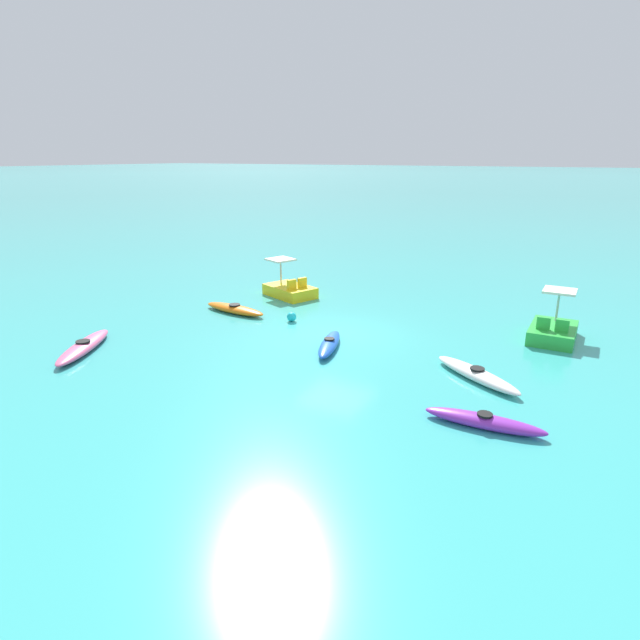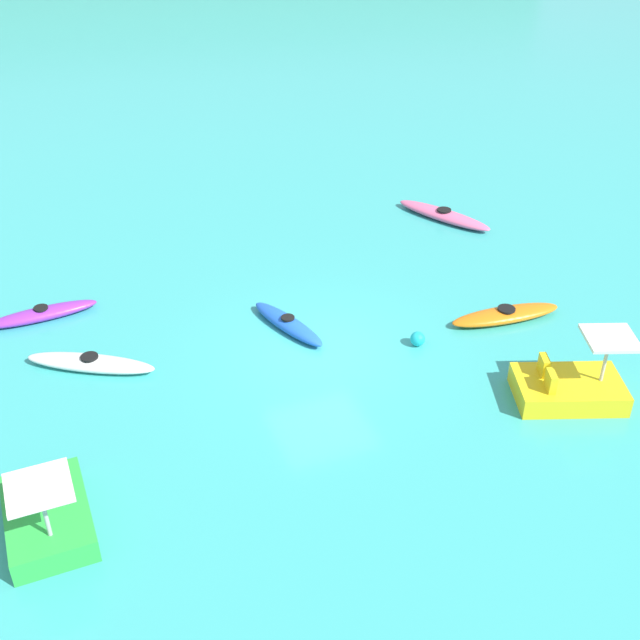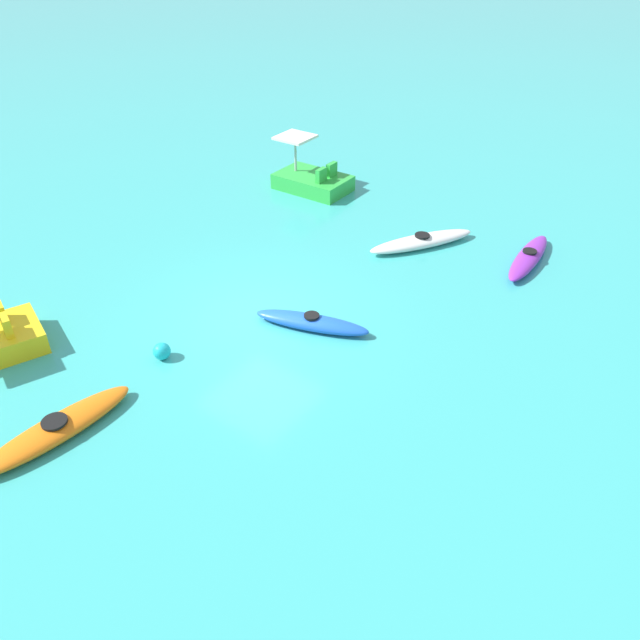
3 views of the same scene
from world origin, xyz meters
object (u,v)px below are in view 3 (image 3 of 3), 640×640
(kayak_purple, at_px, (529,257))
(buoy_cyan, at_px, (162,351))
(kayak_orange, at_px, (57,429))
(kayak_white, at_px, (422,241))
(kayak_blue, at_px, (312,322))
(pedal_boat_green, at_px, (312,180))

(kayak_purple, distance_m, buoy_cyan, 9.90)
(kayak_purple, height_order, buoy_cyan, buoy_cyan)
(kayak_orange, relative_size, kayak_white, 1.01)
(buoy_cyan, bearing_deg, kayak_white, 165.30)
(kayak_blue, bearing_deg, kayak_orange, -17.58)
(kayak_white, bearing_deg, kayak_purple, 107.32)
(kayak_white, height_order, pedal_boat_green, pedal_boat_green)
(kayak_orange, height_order, kayak_purple, same)
(kayak_blue, height_order, kayak_purple, same)
(kayak_blue, bearing_deg, kayak_white, 178.63)
(pedal_boat_green, height_order, buoy_cyan, pedal_boat_green)
(kayak_purple, bearing_deg, kayak_orange, -22.14)
(kayak_orange, distance_m, kayak_white, 10.67)
(kayak_blue, distance_m, kayak_purple, 6.55)
(kayak_orange, xyz_separation_m, kayak_purple, (-11.37, 4.62, -0.00))
(kayak_blue, bearing_deg, pedal_boat_green, -143.53)
(pedal_boat_green, xyz_separation_m, buoy_cyan, (9.26, 2.87, -0.15))
(kayak_purple, height_order, kayak_white, same)
(kayak_purple, bearing_deg, pedal_boat_green, -94.51)
(kayak_blue, relative_size, kayak_orange, 0.87)
(kayak_orange, height_order, pedal_boat_green, pedal_boat_green)
(kayak_orange, xyz_separation_m, pedal_boat_green, (-11.97, -3.05, 0.17))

